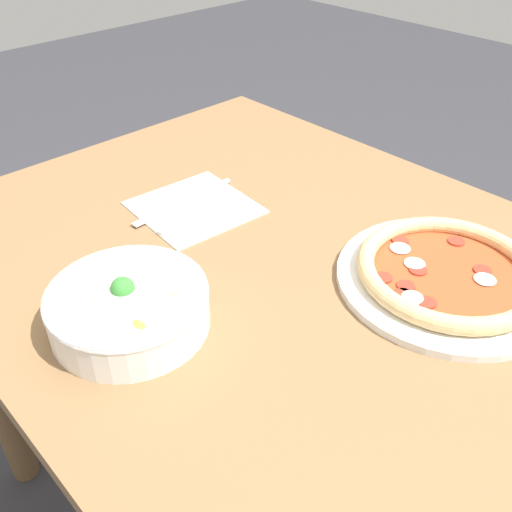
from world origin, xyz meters
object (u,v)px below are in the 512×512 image
pizza (448,274)px  bowl (129,306)px  knife (188,199)px  fork (203,212)px

pizza → bowl: (0.24, 0.39, 0.02)m
bowl → knife: (0.21, -0.26, -0.03)m
bowl → knife: bowl is taller
fork → knife: bearing=-100.9°
fork → knife: (0.05, -0.01, -0.00)m
bowl → fork: bowl is taller
knife → pizza: bearing=103.8°
pizza → fork: bearing=19.5°
bowl → fork: (0.15, -0.25, -0.03)m
pizza → knife: (0.45, 0.13, -0.01)m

